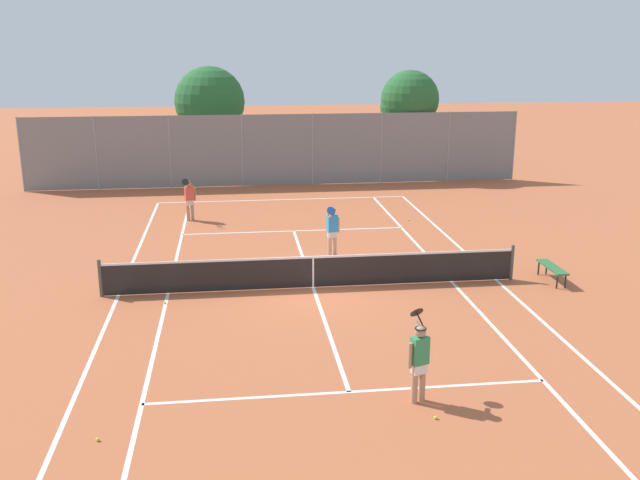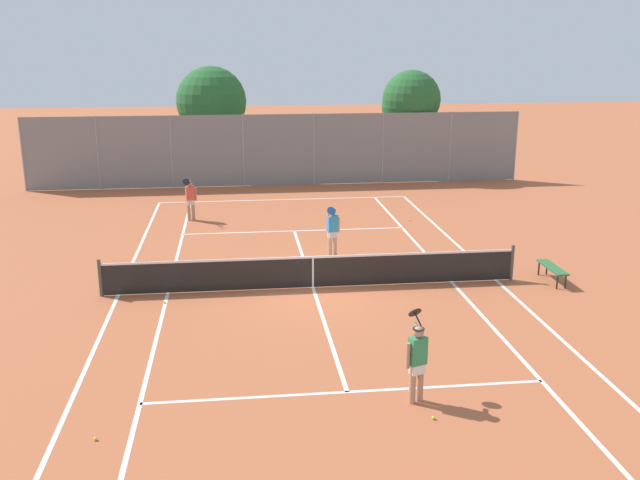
% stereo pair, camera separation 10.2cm
% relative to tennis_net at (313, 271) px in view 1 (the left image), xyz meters
% --- Properties ---
extents(ground_plane, '(120.00, 120.00, 0.00)m').
position_rel_tennis_net_xyz_m(ground_plane, '(0.00, 0.00, -0.51)').
color(ground_plane, '#B25B38').
extents(court_line_markings, '(11.10, 23.90, 0.01)m').
position_rel_tennis_net_xyz_m(court_line_markings, '(0.00, 0.00, -0.51)').
color(court_line_markings, silver).
rests_on(court_line_markings, ground).
extents(tennis_net, '(12.00, 0.10, 1.07)m').
position_rel_tennis_net_xyz_m(tennis_net, '(0.00, 0.00, 0.00)').
color(tennis_net, '#474C47').
rests_on(tennis_net, ground).
extents(player_near_side, '(0.48, 0.87, 1.77)m').
position_rel_tennis_net_xyz_m(player_near_side, '(1.28, -6.94, 0.42)').
color(player_near_side, tan).
rests_on(player_near_side, ground).
extents(player_far_left, '(0.50, 0.86, 1.77)m').
position_rel_tennis_net_xyz_m(player_far_left, '(-3.92, 8.54, 0.42)').
color(player_far_left, tan).
rests_on(player_far_left, ground).
extents(player_far_right, '(0.53, 0.84, 1.77)m').
position_rel_tennis_net_xyz_m(player_far_right, '(0.99, 3.09, 0.42)').
color(player_far_right, '#D8A884').
rests_on(player_far_right, ground).
extents(loose_tennis_ball_0, '(0.07, 0.07, 0.07)m').
position_rel_tennis_net_xyz_m(loose_tennis_ball_0, '(4.66, 7.41, -0.48)').
color(loose_tennis_ball_0, '#D1DB33').
rests_on(loose_tennis_ball_0, ground).
extents(loose_tennis_ball_1, '(0.07, 0.07, 0.07)m').
position_rel_tennis_net_xyz_m(loose_tennis_ball_1, '(1.45, -7.66, -0.48)').
color(loose_tennis_ball_1, '#D1DB33').
rests_on(loose_tennis_ball_1, ground).
extents(loose_tennis_ball_2, '(0.07, 0.07, 0.07)m').
position_rel_tennis_net_xyz_m(loose_tennis_ball_2, '(-4.76, -7.66, -0.48)').
color(loose_tennis_ball_2, '#D1DB33').
rests_on(loose_tennis_ball_2, ground).
extents(loose_tennis_ball_3, '(0.07, 0.07, 0.07)m').
position_rel_tennis_net_xyz_m(loose_tennis_ball_3, '(-4.15, -0.82, -0.48)').
color(loose_tennis_ball_3, '#D1DB33').
rests_on(loose_tennis_ball_3, ground).
extents(courtside_bench, '(0.36, 1.50, 0.47)m').
position_rel_tennis_net_xyz_m(courtside_bench, '(7.08, -0.30, -0.10)').
color(courtside_bench, '#2D6638').
rests_on(courtside_bench, ground).
extents(back_fence, '(24.10, 0.08, 3.49)m').
position_rel_tennis_net_xyz_m(back_fence, '(-0.00, 15.22, 1.24)').
color(back_fence, gray).
rests_on(back_fence, ground).
extents(tree_behind_left, '(3.63, 3.63, 5.64)m').
position_rel_tennis_net_xyz_m(tree_behind_left, '(-3.18, 18.54, 3.21)').
color(tree_behind_left, brown).
rests_on(tree_behind_left, ground).
extents(tree_behind_right, '(2.99, 2.97, 5.47)m').
position_rel_tennis_net_xyz_m(tree_behind_right, '(6.78, 16.74, 3.36)').
color(tree_behind_right, brown).
rests_on(tree_behind_right, ground).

